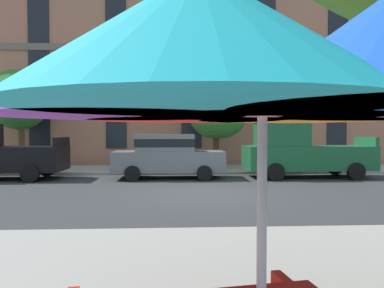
% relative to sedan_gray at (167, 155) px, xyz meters
% --- Properties ---
extents(ground_plane, '(120.00, 120.00, 0.00)m').
position_rel_sedan_gray_xyz_m(ground_plane, '(1.23, -3.70, -0.95)').
color(ground_plane, '#2D3033').
extents(sidewalk_far, '(56.00, 3.60, 0.12)m').
position_rel_sedan_gray_xyz_m(sidewalk_far, '(1.23, 3.10, -0.89)').
color(sidewalk_far, '#9E998E').
rests_on(sidewalk_far, ground).
extents(apartment_building, '(36.53, 12.08, 12.80)m').
position_rel_sedan_gray_xyz_m(apartment_building, '(1.23, 11.29, 5.45)').
color(apartment_building, '#A87056').
rests_on(apartment_building, ground).
extents(sedan_gray, '(4.40, 1.98, 1.78)m').
position_rel_sedan_gray_xyz_m(sedan_gray, '(0.00, 0.00, 0.00)').
color(sedan_gray, slate).
rests_on(sedan_gray, ground).
extents(pickup_green, '(5.10, 2.12, 2.20)m').
position_rel_sedan_gray_xyz_m(pickup_green, '(5.49, 0.00, 0.08)').
color(pickup_green, '#195933').
rests_on(pickup_green, ground).
extents(street_tree_left, '(2.95, 2.95, 4.93)m').
position_rel_sedan_gray_xyz_m(street_tree_left, '(-7.31, 3.69, 2.57)').
color(street_tree_left, '#4C3823').
rests_on(street_tree_left, ground).
extents(street_tree_middle, '(2.91, 2.64, 4.14)m').
position_rel_sedan_gray_xyz_m(street_tree_middle, '(2.40, 3.26, 1.89)').
color(street_tree_middle, '#4C3823').
rests_on(street_tree_middle, ground).
extents(patio_umbrella, '(3.22, 2.99, 2.56)m').
position_rel_sedan_gray_xyz_m(patio_umbrella, '(0.74, -12.70, 1.27)').
color(patio_umbrella, silver).
rests_on(patio_umbrella, ground).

